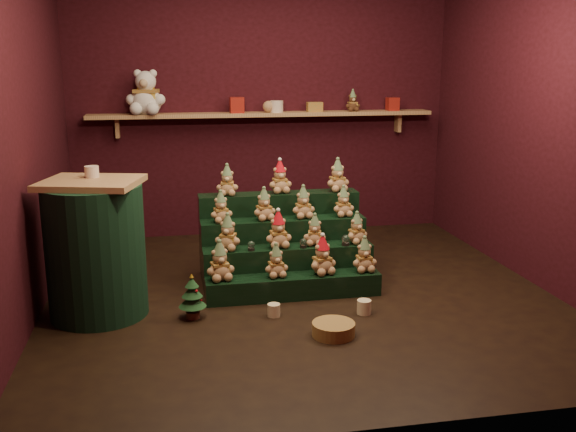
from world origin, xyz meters
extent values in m
plane|color=black|center=(0.00, 0.00, 0.00)|extent=(4.00, 4.00, 0.00)
cube|color=black|center=(0.00, 2.05, 1.40)|extent=(4.00, 0.10, 2.80)
cube|color=black|center=(0.00, -2.05, 1.40)|extent=(4.00, 0.10, 2.80)
cube|color=black|center=(-2.05, 0.00, 1.40)|extent=(0.10, 4.00, 2.80)
cube|color=black|center=(2.05, 0.00, 1.40)|extent=(0.10, 4.00, 2.80)
cube|color=tan|center=(0.00, 1.87, 1.30)|extent=(3.60, 0.26, 0.04)
cube|color=tan|center=(-1.50, 1.94, 1.18)|extent=(0.04, 0.12, 0.20)
cube|color=tan|center=(1.50, 1.94, 1.18)|extent=(0.04, 0.12, 0.20)
cube|color=black|center=(-0.07, -0.06, 0.09)|extent=(1.40, 0.22, 0.18)
cube|color=black|center=(-0.07, 0.16, 0.18)|extent=(1.40, 0.22, 0.36)
cube|color=black|center=(-0.07, 0.38, 0.27)|extent=(1.40, 0.22, 0.54)
cube|color=black|center=(-0.07, 0.60, 0.36)|extent=(1.40, 0.22, 0.72)
cylinder|color=black|center=(-0.39, 0.10, 0.37)|extent=(0.05, 0.05, 0.02)
sphere|color=white|center=(-0.39, 0.10, 0.41)|extent=(0.06, 0.06, 0.06)
cylinder|color=black|center=(0.04, 0.10, 0.37)|extent=(0.05, 0.05, 0.02)
sphere|color=white|center=(0.04, 0.10, 0.41)|extent=(0.06, 0.06, 0.06)
cylinder|color=black|center=(0.40, 0.10, 0.37)|extent=(0.06, 0.06, 0.03)
sphere|color=white|center=(0.40, 0.10, 0.42)|extent=(0.07, 0.07, 0.07)
cube|color=tan|center=(-1.56, -0.14, 1.00)|extent=(0.79, 0.71, 0.04)
cylinder|color=black|center=(-1.56, -0.14, 0.49)|extent=(0.71, 0.71, 0.98)
cylinder|color=beige|center=(-1.56, -0.04, 1.06)|extent=(0.10, 0.10, 0.08)
cylinder|color=#4B271B|center=(-0.88, -0.35, 0.03)|extent=(0.10, 0.10, 0.05)
cone|color=#153A1E|center=(-0.88, -0.35, 0.14)|extent=(0.20, 0.20, 0.10)
cone|color=#153A1E|center=(-0.88, -0.35, 0.21)|extent=(0.15, 0.15, 0.09)
cone|color=#153A1E|center=(-0.88, -0.35, 0.28)|extent=(0.10, 0.10, 0.07)
cone|color=gold|center=(-0.88, -0.35, 0.33)|extent=(0.03, 0.03, 0.03)
cylinder|color=beige|center=(-0.29, -0.42, 0.05)|extent=(0.09, 0.09, 0.09)
cylinder|color=beige|center=(0.38, -0.50, 0.05)|extent=(0.11, 0.11, 0.11)
cylinder|color=olive|center=(0.05, -0.84, 0.05)|extent=(0.34, 0.34, 0.09)
cube|color=#AB241A|center=(-0.29, 1.85, 1.40)|extent=(0.14, 0.14, 0.16)
cylinder|color=beige|center=(0.13, 1.85, 1.38)|extent=(0.14, 0.14, 0.12)
cube|color=#AB241A|center=(1.40, 1.85, 1.39)|extent=(0.12, 0.12, 0.14)
sphere|color=tan|center=(0.04, 1.85, 1.38)|extent=(0.12, 0.12, 0.12)
cube|color=#CB611C|center=(0.54, 1.85, 1.37)|extent=(0.16, 0.10, 0.10)
camera|label=1|loc=(-1.02, -4.81, 1.84)|focal=40.00mm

